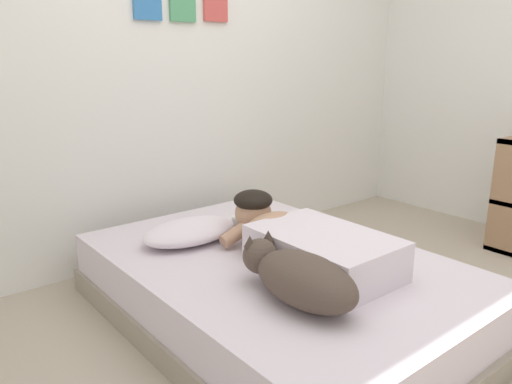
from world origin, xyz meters
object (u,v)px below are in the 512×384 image
object	(u,v)px
coffee_cup	(240,222)
cell_phone	(335,253)
person_lying	(302,240)
bed	(277,290)
dog	(299,277)
pillow	(190,231)

from	to	relation	value
coffee_cup	cell_phone	distance (m)	0.60
coffee_cup	person_lying	bearing A→B (deg)	-95.98
person_lying	bed	bearing A→B (deg)	120.80
dog	person_lying	bearing A→B (deg)	44.42
pillow	coffee_cup	bearing A→B (deg)	-1.04
pillow	dog	world-z (taller)	dog
bed	pillow	xyz separation A→B (m)	(-0.20, 0.46, 0.22)
cell_phone	coffee_cup	bearing A→B (deg)	103.09
pillow	dog	bearing A→B (deg)	-91.27
pillow	coffee_cup	size ratio (longest dim) A/B	4.16
dog	cell_phone	xyz separation A→B (m)	(0.48, 0.24, -0.10)
bed	dog	distance (m)	0.51
bed	cell_phone	xyz separation A→B (m)	(0.25, -0.13, 0.17)
person_lying	cell_phone	xyz separation A→B (m)	(0.19, -0.03, -0.10)
pillow	dog	xyz separation A→B (m)	(-0.02, -0.83, 0.05)
person_lying	cell_phone	world-z (taller)	person_lying
pillow	cell_phone	xyz separation A→B (m)	(0.46, -0.59, -0.05)
person_lying	dog	bearing A→B (deg)	-135.58
pillow	person_lying	xyz separation A→B (m)	(0.26, -0.56, 0.05)
bed	cell_phone	distance (m)	0.33
dog	pillow	bearing A→B (deg)	88.73
person_lying	coffee_cup	world-z (taller)	person_lying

